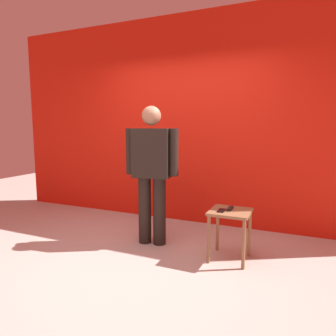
{
  "coord_description": "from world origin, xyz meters",
  "views": [
    {
      "loc": [
        1.65,
        -2.78,
        1.45
      ],
      "look_at": [
        0.18,
        0.55,
        0.96
      ],
      "focal_mm": 32.96,
      "sensor_mm": 36.0,
      "label": 1
    }
  ],
  "objects_px": {
    "standing_person": "(152,168)",
    "side_table": "(230,220)",
    "tv_remote": "(230,208)",
    "cell_phone": "(221,211)"
  },
  "relations": [
    {
      "from": "side_table",
      "to": "cell_phone",
      "type": "bearing_deg",
      "value": -145.41
    },
    {
      "from": "tv_remote",
      "to": "side_table",
      "type": "bearing_deg",
      "value": -75.03
    },
    {
      "from": "standing_person",
      "to": "side_table",
      "type": "relative_size",
      "value": 3.07
    },
    {
      "from": "side_table",
      "to": "tv_remote",
      "type": "xyz_separation_m",
      "value": [
        -0.01,
        0.05,
        0.12
      ]
    },
    {
      "from": "cell_phone",
      "to": "standing_person",
      "type": "bearing_deg",
      "value": 169.69
    },
    {
      "from": "side_table",
      "to": "cell_phone",
      "type": "xyz_separation_m",
      "value": [
        -0.08,
        -0.06,
        0.11
      ]
    },
    {
      "from": "standing_person",
      "to": "tv_remote",
      "type": "bearing_deg",
      "value": -2.0
    },
    {
      "from": "side_table",
      "to": "tv_remote",
      "type": "relative_size",
      "value": 3.23
    },
    {
      "from": "standing_person",
      "to": "side_table",
      "type": "distance_m",
      "value": 1.11
    },
    {
      "from": "side_table",
      "to": "cell_phone",
      "type": "distance_m",
      "value": 0.15
    }
  ]
}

